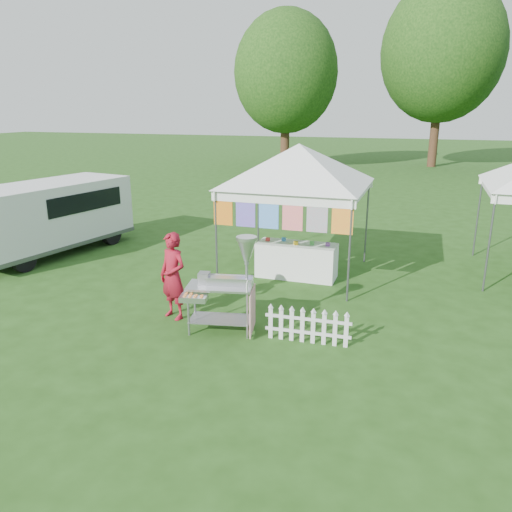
% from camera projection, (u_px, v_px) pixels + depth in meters
% --- Properties ---
extents(ground, '(120.00, 120.00, 0.00)m').
position_uv_depth(ground, '(246.00, 333.00, 8.64)').
color(ground, '#214513').
rests_on(ground, ground).
extents(canopy_main, '(4.24, 4.24, 3.45)m').
position_uv_depth(canopy_main, '(299.00, 144.00, 10.96)').
color(canopy_main, '#59595E').
rests_on(canopy_main, ground).
extents(tree_left, '(6.40, 6.40, 9.53)m').
position_uv_depth(tree_left, '(286.00, 72.00, 30.60)').
color(tree_left, '#3E2816').
rests_on(tree_left, ground).
extents(tree_mid, '(7.60, 7.60, 11.52)m').
position_uv_depth(tree_mid, '(443.00, 51.00, 31.09)').
color(tree_mid, '#3E2816').
rests_on(tree_mid, ground).
extents(donut_cart, '(1.25, 1.06, 1.71)m').
position_uv_depth(donut_cart, '(230.00, 277.00, 8.42)').
color(donut_cart, gray).
rests_on(donut_cart, ground).
extents(vendor, '(0.69, 0.57, 1.62)m').
position_uv_depth(vendor, '(173.00, 276.00, 9.08)').
color(vendor, maroon).
rests_on(vendor, ground).
extents(cargo_van, '(2.59, 4.75, 1.87)m').
position_uv_depth(cargo_van, '(52.00, 215.00, 13.27)').
color(cargo_van, silver).
rests_on(cargo_van, ground).
extents(picket_fence, '(1.44, 0.10, 0.56)m').
position_uv_depth(picket_fence, '(308.00, 327.00, 8.22)').
color(picket_fence, silver).
rests_on(picket_fence, ground).
extents(display_table, '(1.80, 0.70, 0.79)m').
position_uv_depth(display_table, '(297.00, 260.00, 11.42)').
color(display_table, white).
rests_on(display_table, ground).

